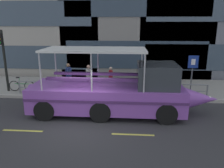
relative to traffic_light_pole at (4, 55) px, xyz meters
name	(u,v)px	position (x,y,z in m)	size (l,w,h in m)	color
ground_plane	(82,121)	(5.80, -3.90, -2.59)	(120.00, 120.00, 0.00)	#333335
sidewalk	(98,87)	(5.80, 1.70, -2.50)	(32.00, 4.80, 0.18)	#99968E
curb_edge	(93,98)	(5.80, -0.79, -2.50)	(32.00, 0.18, 0.18)	#B2ADA3
lane_centreline	(77,133)	(5.80, -5.08, -2.59)	(25.80, 0.12, 0.01)	#DBD64C
curb_guardrail	(110,87)	(6.88, -0.45, -1.84)	(11.77, 0.09, 0.84)	gray
traffic_light_pole	(4,55)	(0.00, 0.00, 0.00)	(0.24, 0.46, 3.97)	black
parking_sign	(192,69)	(11.85, -0.02, -0.71)	(0.60, 0.12, 2.50)	#4C4F54
leaned_bicycle	(22,86)	(0.96, 0.04, -2.04)	(1.74, 0.46, 0.96)	black
duck_tour_boat	(118,93)	(7.44, -2.78, -1.47)	(9.59, 2.59, 3.35)	purple
pedestrian_near_bow	(172,77)	(10.84, 0.74, -1.41)	(0.45, 0.28, 1.66)	#1E2338
pedestrian_mid_left	(111,76)	(6.79, 0.85, -1.46)	(0.29, 0.41, 1.57)	#1E2338
pedestrian_mid_right	(89,75)	(5.34, 0.66, -1.38)	(0.42, 0.33, 1.71)	#47423D
pedestrian_near_stern	(69,74)	(3.96, 0.75, -1.34)	(0.34, 0.45, 1.78)	black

